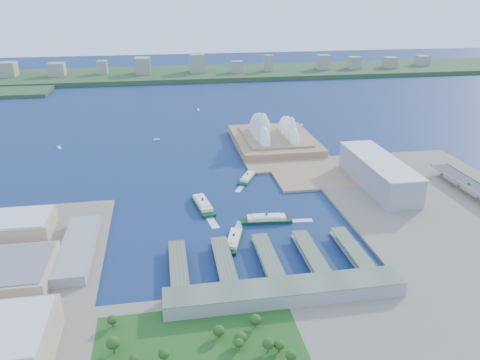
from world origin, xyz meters
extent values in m
plane|color=#0F2547|center=(0.00, 0.00, 0.00)|extent=(3000.00, 3000.00, 0.00)
cube|color=gray|center=(240.00, -50.00, 1.50)|extent=(240.00, 500.00, 3.00)
cube|color=#957451|center=(107.50, 260.00, 1.50)|extent=(135.00, 220.00, 3.00)
cube|color=#2D4926|center=(0.00, 980.00, 6.00)|extent=(2200.00, 260.00, 12.00)
cube|color=gray|center=(195.00, 80.00, 20.50)|extent=(45.00, 155.00, 35.00)
cube|color=gray|center=(15.00, -135.00, 9.00)|extent=(200.00, 28.00, 12.00)
imported|color=slate|center=(296.00, 35.41, 15.57)|extent=(2.03, 4.99, 1.45)
camera|label=1|loc=(-75.64, -445.75, 240.23)|focal=35.00mm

